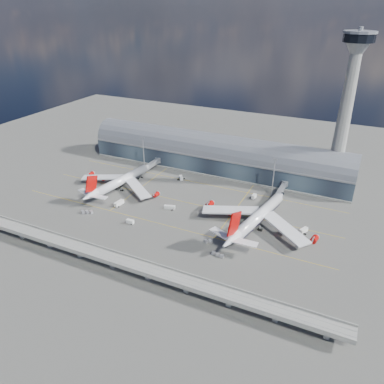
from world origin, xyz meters
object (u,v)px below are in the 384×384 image
at_px(airliner_left, 119,181).
at_px(service_truck_4, 254,197).
at_px(service_truck_5, 181,178).
at_px(cargo_train_0, 87,212).
at_px(floodlight_mast_left, 144,152).
at_px(cargo_train_1, 218,255).
at_px(service_truck_0, 119,203).
at_px(service_truck_2, 170,207).
at_px(control_tower, 345,114).
at_px(service_truck_1, 130,222).
at_px(cargo_train_2, 208,241).
at_px(floodlight_mast_right, 273,176).
at_px(service_truck_3, 304,230).
at_px(airliner_right, 257,218).

xyz_separation_m(airliner_left, service_truck_4, (87.77, 26.05, -4.40)).
xyz_separation_m(service_truck_5, cargo_train_0, (-30.15, -68.08, -0.47)).
height_order(floodlight_mast_left, cargo_train_1, floodlight_mast_left).
bearing_deg(service_truck_0, service_truck_2, 23.62).
bearing_deg(control_tower, service_truck_4, -138.26).
bearing_deg(service_truck_0, service_truck_1, -32.91).
relative_size(service_truck_2, cargo_train_2, 1.46).
distance_m(airliner_left, cargo_train_1, 99.12).
bearing_deg(cargo_train_0, service_truck_2, -34.71).
bearing_deg(service_truck_4, cargo_train_1, -84.68).
bearing_deg(cargo_train_2, floodlight_mast_right, 11.72).
height_order(service_truck_3, cargo_train_2, service_truck_3).
distance_m(airliner_left, airliner_right, 99.53).
relative_size(floodlight_mast_right, service_truck_2, 3.60).
height_order(service_truck_1, service_truck_2, service_truck_1).
distance_m(airliner_right, service_truck_4, 35.45).
bearing_deg(airliner_right, service_truck_3, 22.77).
bearing_deg(service_truck_5, cargo_train_2, -89.59).
relative_size(service_truck_2, service_truck_5, 1.24).
height_order(airliner_left, cargo_train_0, airliner_left).
xyz_separation_m(airliner_right, service_truck_1, (-67.59, -27.92, -4.68)).
bearing_deg(floodlight_mast_right, airliner_right, -86.74).
xyz_separation_m(cargo_train_0, cargo_train_1, (88.32, -6.02, -0.10)).
bearing_deg(cargo_train_0, service_truck_1, -63.54).
height_order(floodlight_mast_left, service_truck_0, floodlight_mast_left).
xyz_separation_m(airliner_right, service_truck_5, (-67.98, 38.87, -4.60)).
bearing_deg(cargo_train_1, cargo_train_2, 37.97).
height_order(control_tower, service_truck_4, control_tower).
distance_m(control_tower, floodlight_mast_left, 143.01).
xyz_separation_m(floodlight_mast_right, cargo_train_1, (-7.28, -79.68, -12.82)).
height_order(airliner_left, cargo_train_1, airliner_left).
distance_m(airliner_left, service_truck_3, 125.01).
xyz_separation_m(service_truck_3, cargo_train_1, (-35.46, -40.88, -0.54)).
xyz_separation_m(floodlight_mast_left, cargo_train_0, (4.40, -73.65, -12.72)).
relative_size(floodlight_mast_left, airliner_left, 0.39).
bearing_deg(service_truck_1, cargo_train_1, -99.45).
distance_m(service_truck_0, cargo_train_2, 68.71).
relative_size(service_truck_2, cargo_train_1, 1.00).
bearing_deg(cargo_train_1, service_truck_4, -6.39).
height_order(floodlight_mast_right, service_truck_5, floodlight_mast_right).
bearing_deg(floodlight_mast_right, cargo_train_1, -95.22).
bearing_deg(cargo_train_0, service_truck_0, -11.50).
xyz_separation_m(airliner_left, airliner_right, (99.27, -7.16, 0.21)).
bearing_deg(service_truck_3, cargo_train_2, -119.42).
distance_m(service_truck_1, service_truck_2, 28.01).
xyz_separation_m(cargo_train_0, cargo_train_2, (79.22, 2.84, -0.08)).
bearing_deg(service_truck_2, service_truck_3, -99.75).
bearing_deg(floodlight_mast_right, service_truck_2, -137.83).
height_order(service_truck_4, cargo_train_1, service_truck_4).
height_order(service_truck_3, service_truck_4, service_truck_4).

